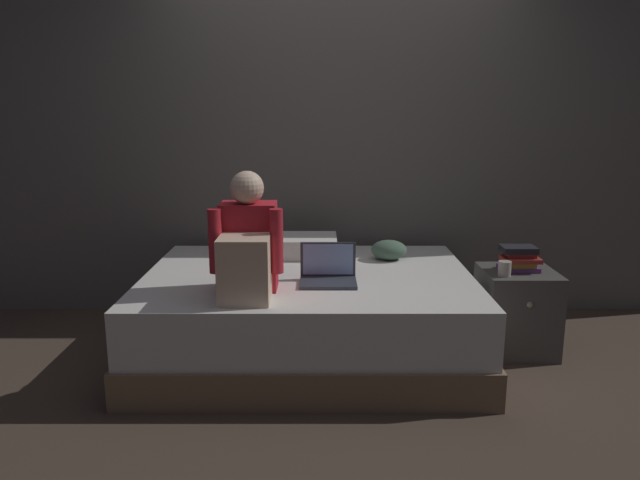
% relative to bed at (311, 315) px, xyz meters
% --- Properties ---
extents(ground_plane, '(8.00, 8.00, 0.00)m').
position_rel_bed_xyz_m(ground_plane, '(0.20, -0.30, -0.26)').
color(ground_plane, '#47382D').
extents(wall_back, '(5.60, 0.10, 2.70)m').
position_rel_bed_xyz_m(wall_back, '(0.20, 0.90, 1.09)').
color(wall_back, '#605B56').
rests_on(wall_back, ground_plane).
extents(bed, '(2.00, 1.50, 0.52)m').
position_rel_bed_xyz_m(bed, '(0.00, 0.00, 0.00)').
color(bed, '#7A6047').
rests_on(bed, ground_plane).
extents(nightstand, '(0.44, 0.46, 0.52)m').
position_rel_bed_xyz_m(nightstand, '(1.30, 0.06, 0.00)').
color(nightstand, '#474442').
rests_on(nightstand, ground_plane).
extents(person_sitting, '(0.39, 0.44, 0.65)m').
position_rel_bed_xyz_m(person_sitting, '(-0.32, -0.40, 0.52)').
color(person_sitting, '#B21E28').
rests_on(person_sitting, bed).
extents(laptop, '(0.32, 0.23, 0.22)m').
position_rel_bed_xyz_m(laptop, '(0.12, -0.19, 0.32)').
color(laptop, '#333842').
rests_on(laptop, bed).
extents(pillow, '(0.56, 0.36, 0.13)m').
position_rel_bed_xyz_m(pillow, '(-0.10, 0.45, 0.33)').
color(pillow, silver).
rests_on(pillow, bed).
extents(book_stack, '(0.23, 0.18, 0.15)m').
position_rel_bed_xyz_m(book_stack, '(1.29, 0.06, 0.34)').
color(book_stack, '#703D84').
rests_on(book_stack, nightstand).
extents(mug, '(0.08, 0.08, 0.09)m').
position_rel_bed_xyz_m(mug, '(1.17, -0.06, 0.31)').
color(mug, '#BCB2A3').
rests_on(mug, nightstand).
extents(clothes_pile, '(0.23, 0.22, 0.13)m').
position_rel_bed_xyz_m(clothes_pile, '(0.52, 0.35, 0.33)').
color(clothes_pile, gray).
rests_on(clothes_pile, bed).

